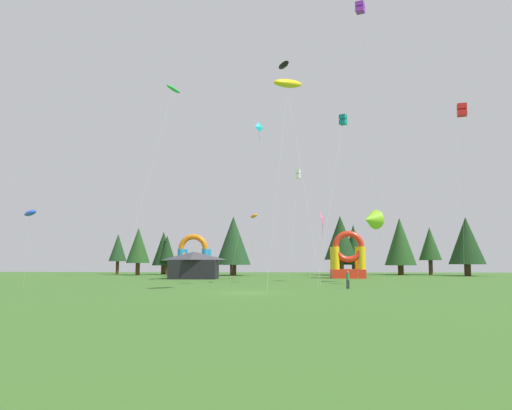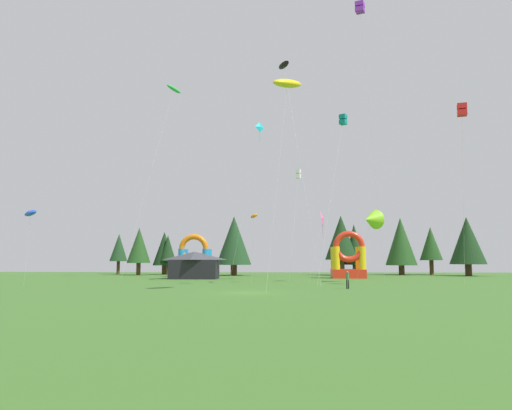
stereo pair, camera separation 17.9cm
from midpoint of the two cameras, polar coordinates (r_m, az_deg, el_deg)
The scene contains 27 objects.
ground_plane at distance 38.56m, azimuth -1.06°, elevation -10.07°, with size 120.00×120.00×0.00m, color #3D6B28.
kite_red_box at distance 52.07m, azimuth 22.50°, elevation 10.03°, with size 1.92×5.83×17.34m.
kite_pink_diamond at distance 57.54m, azimuth 7.66°, elevation -1.66°, with size 2.15×1.95×7.83m.
kite_yellow_parafoil at distance 41.37m, azimuth 3.56°, elevation 13.76°, with size 3.27×3.86×17.50m.
kite_teal_box at distance 53.05m, azimuth 9.88°, elevation 9.59°, with size 3.79×5.95×17.54m.
kite_orange_parafoil at distance 53.53m, azimuth -0.34°, elevation -1.27°, with size 1.19×2.76×7.56m.
kite_blue_parafoil at distance 50.85m, azimuth -24.61°, elevation -0.85°, with size 2.42×2.55×7.28m.
kite_lime_delta at distance 56.73m, azimuth 12.96°, elevation -1.64°, with size 3.05×3.11×8.11m.
kite_white_box at distance 63.95m, azimuth 4.76°, elevation 3.57°, with size 1.69×4.34×14.07m.
kite_cyan_diamond at distance 67.65m, azimuth 0.34°, elevation 8.75°, with size 4.49×0.90×20.79m.
kite_green_parafoil at distance 75.01m, azimuth -9.55°, elevation 13.00°, with size 5.74×8.93×27.90m.
kite_black_parafoil at distance 58.99m, azimuth 3.12°, elevation 15.70°, with size 4.25×7.54×25.09m.
kite_purple_box at distance 50.64m, azimuth 11.78°, elevation 21.22°, with size 3.94×9.46×26.40m.
person_far_side at distance 44.36m, azimuth 10.39°, elevation -8.29°, with size 0.34×0.34×1.53m.
inflatable_blue_arch at distance 68.82m, azimuth 10.44°, elevation -6.35°, with size 4.45×3.54×6.38m.
inflatable_orange_dome at distance 75.05m, azimuth -7.21°, elevation -6.38°, with size 4.61×3.60×6.29m.
festival_tent at distance 66.21m, azimuth -7.23°, elevation -6.88°, with size 6.17×3.95×3.55m.
tree_row_0 at distance 88.65m, azimuth -15.64°, elevation -4.76°, with size 3.01×3.01×6.90m.
tree_row_1 at distance 83.16m, azimuth -13.44°, elevation -4.56°, with size 3.82×3.82×7.67m.
tree_row_2 at distance 85.74m, azimuth -10.65°, elevation -4.95°, with size 3.77×3.77×7.22m.
tree_row_3 at distance 84.82m, azimuth -10.25°, elevation -4.94°, with size 2.72×2.72×6.57m.
tree_row_4 at distance 79.51m, azimuth -2.69°, elevation -4.11°, with size 5.60×5.60×9.42m.
tree_row_5 at distance 81.22m, azimuth 9.61°, elevation -3.75°, with size 5.22×5.22×9.58m.
tree_row_6 at distance 82.69m, azimuth 11.08°, elevation -4.50°, with size 3.68×3.68×8.24m.
tree_row_7 at distance 85.62m, azimuth 16.16°, elevation -4.05°, with size 5.11×5.11×9.43m.
tree_row_8 at distance 87.37m, azimuth 19.30°, elevation -4.24°, with size 3.67×3.67×7.88m.
tree_row_9 at distance 83.65m, azimuth 22.96°, elevation -3.80°, with size 5.46×5.46×9.11m.
Camera 1 is at (2.49, -38.40, 2.58)m, focal length 34.80 mm.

